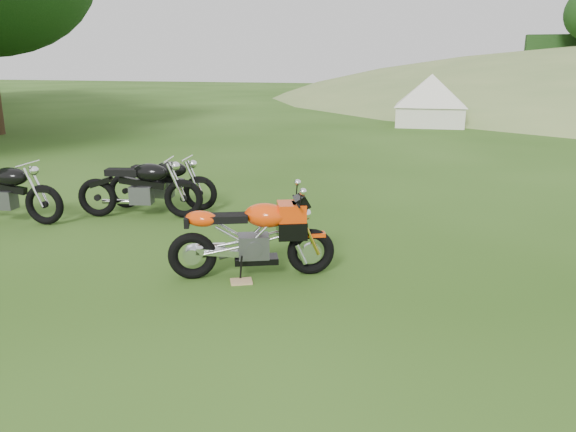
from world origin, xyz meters
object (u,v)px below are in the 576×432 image
(vintage_moto_c, at_px, (162,181))
(tent_left, at_px, (431,97))
(sport_motorcycle, at_px, (252,231))
(vintage_moto_b, at_px, (2,190))
(plywood_board, at_px, (241,281))
(vintage_moto_d, at_px, (140,186))

(vintage_moto_c, bearing_deg, tent_left, 66.92)
(sport_motorcycle, distance_m, vintage_moto_b, 4.73)
(plywood_board, relative_size, vintage_moto_d, 0.13)
(vintage_moto_c, bearing_deg, plywood_board, -56.31)
(vintage_moto_d, bearing_deg, vintage_moto_c, 67.67)
(vintage_moto_b, height_order, tent_left, tent_left)
(plywood_board, bearing_deg, vintage_moto_b, 164.08)
(vintage_moto_b, bearing_deg, tent_left, 63.85)
(vintage_moto_b, xyz_separation_m, tent_left, (5.85, 16.36, 0.59))
(sport_motorcycle, relative_size, tent_left, 0.73)
(vintage_moto_b, height_order, vintage_moto_d, vintage_moto_d)
(vintage_moto_d, bearing_deg, sport_motorcycle, -49.84)
(sport_motorcycle, height_order, vintage_moto_d, sport_motorcycle)
(vintage_moto_d, bearing_deg, vintage_moto_b, -168.64)
(vintage_moto_d, bearing_deg, plywood_board, -53.52)
(vintage_moto_c, xyz_separation_m, vintage_moto_d, (-0.09, -0.57, 0.03))
(sport_motorcycle, xyz_separation_m, plywood_board, (-0.06, -0.23, -0.56))
(sport_motorcycle, relative_size, vintage_moto_b, 0.94)
(sport_motorcycle, height_order, vintage_moto_b, sport_motorcycle)
(plywood_board, distance_m, vintage_moto_d, 3.45)
(plywood_board, xyz_separation_m, vintage_moto_d, (-2.61, 2.19, 0.52))
(vintage_moto_b, xyz_separation_m, vintage_moto_d, (1.94, 0.90, 0.00))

